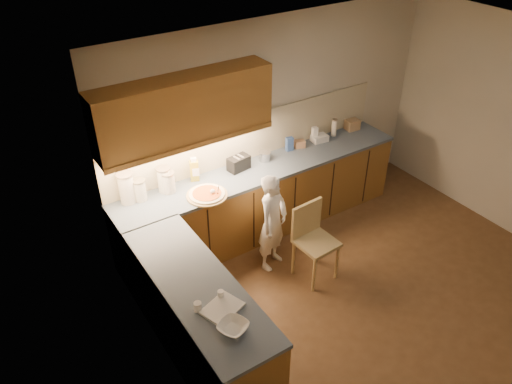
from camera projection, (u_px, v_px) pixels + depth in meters
room at (401, 165)px, 4.55m from camera, size 4.54×4.50×2.62m
l_counter at (245, 233)px, 5.68m from camera, size 3.77×2.62×0.92m
backsplash at (250, 137)px, 6.02m from camera, size 3.75×0.02×0.58m
upper_cabinets at (185, 110)px, 5.14m from camera, size 1.95×0.36×0.73m
pizza_on_board at (207, 194)px, 5.46m from camera, size 0.45×0.45×0.18m
child at (273, 223)px, 5.60m from camera, size 0.52×0.45×1.20m
wooden_chair at (312, 236)px, 5.52m from camera, size 0.43×0.43×0.91m
mixing_bowl at (233, 327)px, 3.91m from camera, size 0.31×0.31×0.06m
canister_a at (126, 188)px, 5.29m from camera, size 0.18×0.18×0.35m
canister_b at (140, 190)px, 5.35m from camera, size 0.14×0.14×0.25m
canister_c at (164, 179)px, 5.48m from camera, size 0.16×0.16×0.30m
canister_d at (168, 182)px, 5.48m from camera, size 0.15×0.15×0.25m
oil_jug at (194, 170)px, 5.67m from camera, size 0.12×0.10×0.29m
toaster at (239, 163)px, 5.90m from camera, size 0.28×0.19×0.17m
steel_pot at (265, 156)px, 6.09m from camera, size 0.15×0.15×0.12m
blue_box at (289, 144)px, 6.28m from camera, size 0.10×0.07×0.18m
card_box_a at (300, 144)px, 6.38m from camera, size 0.15×0.13×0.09m
white_bottle at (315, 134)px, 6.48m from camera, size 0.08×0.08×0.20m
flat_pack at (319, 138)px, 6.52m from camera, size 0.22×0.17×0.08m
tall_jar at (334, 127)px, 6.60m from camera, size 0.08×0.08×0.24m
card_box_b at (352, 125)px, 6.78m from camera, size 0.19×0.16×0.14m
dough_cloth at (222, 308)px, 4.09m from camera, size 0.38×0.34×0.02m
spice_jar_a at (198, 307)px, 4.07m from camera, size 0.08×0.08×0.09m
spice_jar_b at (221, 294)px, 4.19m from camera, size 0.06×0.06×0.07m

